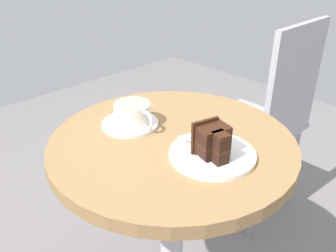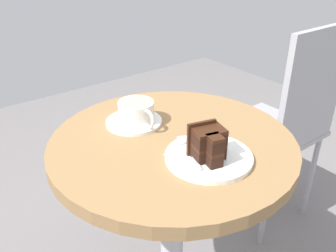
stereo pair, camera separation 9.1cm
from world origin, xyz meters
name	(u,v)px [view 2 (the right image)]	position (x,y,z in m)	size (l,w,h in m)	color
cafe_table	(172,180)	(0.00, 0.00, 0.60)	(0.65, 0.65, 0.74)	olive
saucer	(134,122)	(-0.14, -0.03, 0.74)	(0.16, 0.16, 0.01)	white
coffee_cup	(137,111)	(-0.13, -0.03, 0.78)	(0.14, 0.10, 0.06)	white
teaspoon	(116,124)	(-0.15, -0.08, 0.75)	(0.10, 0.03, 0.00)	#B7B7BC
cake_plate	(209,157)	(0.13, 0.01, 0.74)	(0.21, 0.21, 0.01)	white
cake_slice	(208,144)	(0.14, 0.00, 0.79)	(0.09, 0.08, 0.08)	black
fork	(188,148)	(0.08, -0.01, 0.75)	(0.15, 0.08, 0.00)	#B7B7BC
napkin	(199,156)	(0.11, 0.00, 0.74)	(0.15, 0.14, 0.00)	tan
cafe_chair	(288,117)	(-0.10, 0.69, 0.55)	(0.38, 0.38, 0.93)	#9E9EA3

